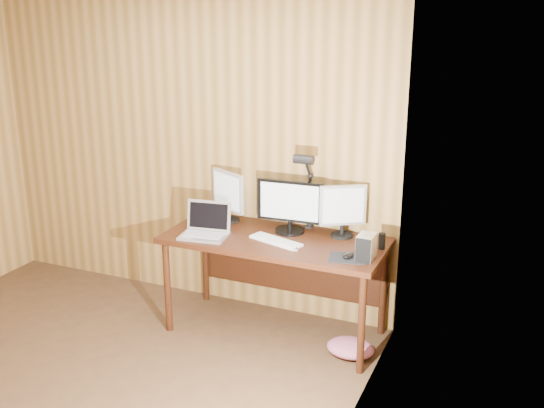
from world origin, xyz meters
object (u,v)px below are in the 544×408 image
Objects in this scene: speaker at (382,241)px; desk_lamp at (307,180)px; monitor_center at (290,206)px; keyboard at (276,241)px; monitor_left at (228,195)px; mouse at (348,255)px; hard_drive at (366,247)px; desk at (279,250)px; monitor_right at (343,210)px; phone at (295,248)px; laptop at (206,227)px.

desk_lamp reaches higher than speaker.
desk_lamp is (0.10, 0.07, 0.19)m from monitor_center.
speaker is 0.18× the size of desk_lamp.
keyboard is at bearing -167.05° from speaker.
monitor_left is 0.65m from desk_lamp.
mouse is 0.96× the size of speaker.
mouse is at bearing 7.69° from monitor_left.
speaker reaches higher than mouse.
hard_drive is at bearing -33.77° from desk_lamp.
desk_lamp reaches higher than monitor_center.
desk is at bearing -124.19° from monitor_center.
desk_lamp is (-0.44, 0.40, 0.37)m from mouse.
hard_drive is 1.51× the size of speaker.
desk_lamp is at bearing 145.59° from monitor_right.
monitor_center reaches higher than desk.
monitor_left is 3.51× the size of speaker.
monitor_left reaches higher than hard_drive.
desk_lamp reaches higher than mouse.
desk is 15.76× the size of phone.
phone is (-0.38, 0.03, -0.02)m from mouse.
hard_drive reaches higher than mouse.
monitor_center is at bearing -146.03° from desk_lamp.
hard_drive is at bearing 10.87° from monitor_left.
desk is at bearing -178.38° from speaker.
phone is at bearing -8.21° from laptop.
desk is 2.54× the size of desk_lamp.
desk_lamp is at bearing 123.45° from mouse.
desk_lamp is (-0.55, 0.36, 0.30)m from hard_drive.
keyboard is at bearing -75.07° from desk.
mouse is (1.06, -0.36, -0.19)m from monitor_left.
speaker reaches higher than keyboard.
keyboard is 0.67× the size of desk_lamp.
monitor_left is at bearing 165.02° from desk.
laptop is 0.53m from keyboard.
laptop reaches higher than hard_drive.
hard_drive is at bearing -102.67° from speaker.
hard_drive is (0.65, -0.29, -0.12)m from monitor_center.
monitor_center is 4.91× the size of phone.
keyboard is 0.67m from hard_drive.
monitor_right is 2.26× the size of hard_drive.
desk is 4.17× the size of monitor_right.
monitor_left is (-0.47, 0.13, 0.33)m from desk.
hard_drive is at bearing -27.78° from monitor_center.
keyboard is 3.73× the size of speaker.
desk is 0.56m from laptop.
phone is (0.16, -0.30, -0.20)m from monitor_center.
hard_drive is (0.71, -0.20, 0.21)m from desk.
laptop is 3.36× the size of mouse.
laptop is (-0.01, -0.34, -0.15)m from monitor_left.
monitor_center reaches higher than laptop.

